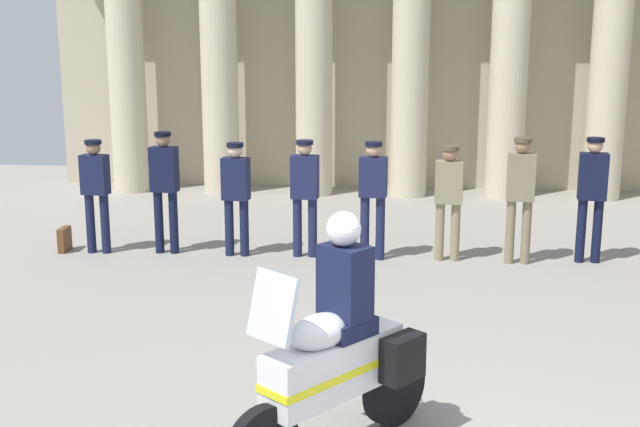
{
  "coord_description": "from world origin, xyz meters",
  "views": [
    {
      "loc": [
        -0.38,
        -4.86,
        3.18
      ],
      "look_at": [
        -1.1,
        3.65,
        1.27
      ],
      "focal_mm": 45.81,
      "sensor_mm": 36.0,
      "label": 1
    }
  ],
  "objects": [
    {
      "name": "officer_in_row_2",
      "position": [
        -2.55,
        6.45,
        0.97
      ],
      "size": [
        0.4,
        0.26,
        1.65
      ],
      "rotation": [
        0.0,
        0.0,
        3.02
      ],
      "color": "#141938",
      "rests_on": "ground_plane"
    },
    {
      "name": "officer_in_row_6",
      "position": [
        1.44,
        6.37,
        1.05
      ],
      "size": [
        0.4,
        0.26,
        1.77
      ],
      "rotation": [
        0.0,
        0.0,
        3.02
      ],
      "color": "#7A7056",
      "rests_on": "ground_plane"
    },
    {
      "name": "officer_in_row_3",
      "position": [
        -1.56,
        6.48,
        1.0
      ],
      "size": [
        0.4,
        0.26,
        1.69
      ],
      "rotation": [
        0.0,
        0.0,
        3.02
      ],
      "color": "#191E42",
      "rests_on": "ground_plane"
    },
    {
      "name": "officer_in_row_4",
      "position": [
        -0.59,
        6.41,
        1.0
      ],
      "size": [
        0.4,
        0.26,
        1.69
      ],
      "rotation": [
        0.0,
        0.0,
        3.02
      ],
      "color": "#191E42",
      "rests_on": "ground_plane"
    },
    {
      "name": "officer_in_row_5",
      "position": [
        0.47,
        6.45,
        0.97
      ],
      "size": [
        0.4,
        0.26,
        1.64
      ],
      "rotation": [
        0.0,
        0.0,
        3.02
      ],
      "color": "#847A5B",
      "rests_on": "ground_plane"
    },
    {
      "name": "colonnade_backdrop",
      "position": [
        0.01,
        11.68,
        3.43
      ],
      "size": [
        14.59,
        1.57,
        6.66
      ],
      "color": "#B6AB91",
      "rests_on": "ground_plane"
    },
    {
      "name": "officer_in_row_0",
      "position": [
        -4.6,
        6.43,
        0.99
      ],
      "size": [
        0.4,
        0.26,
        1.67
      ],
      "rotation": [
        0.0,
        0.0,
        3.02
      ],
      "color": "#141938",
      "rests_on": "ground_plane"
    },
    {
      "name": "officer_in_row_7",
      "position": [
        2.44,
        6.52,
        1.04
      ],
      "size": [
        0.4,
        0.26,
        1.77
      ],
      "rotation": [
        0.0,
        0.0,
        3.02
      ],
      "color": "black",
      "rests_on": "ground_plane"
    },
    {
      "name": "briefcase_on_ground",
      "position": [
        -5.13,
        6.46,
        0.18
      ],
      "size": [
        0.1,
        0.32,
        0.36
      ],
      "primitive_type": "cube",
      "color": "brown",
      "rests_on": "ground_plane"
    },
    {
      "name": "officer_in_row_1",
      "position": [
        -3.6,
        6.51,
        1.06
      ],
      "size": [
        0.4,
        0.26,
        1.78
      ],
      "rotation": [
        0.0,
        0.0,
        3.02
      ],
      "color": "black",
      "rests_on": "ground_plane"
    },
    {
      "name": "motorcycle_with_rider",
      "position": [
        -0.72,
        0.91,
        0.79
      ],
      "size": [
        1.44,
        1.68,
        1.9
      ],
      "rotation": [
        0.0,
        0.0,
        4.01
      ],
      "color": "black",
      "rests_on": "ground_plane"
    }
  ]
}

